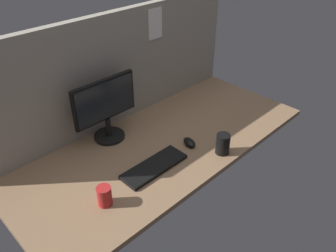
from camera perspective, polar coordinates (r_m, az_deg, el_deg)
The scene contains 7 objects.
ground_plane at distance 200.00cm, azimuth -1.12°, elevation -2.91°, with size 180.00×80.00×3.00cm, color #8C6B4C.
cubicle_wall_back at distance 207.64cm, azimuth -8.49°, elevation 9.38°, with size 180.00×5.50×67.21cm.
monitor at distance 194.98cm, azimuth -10.35°, elevation 3.09°, with size 39.78×18.00×36.89cm.
keyboard at distance 179.90cm, azimuth -2.32°, elevation -6.76°, with size 37.00×13.00×2.00cm, color black.
mouse at distance 195.80cm, azimuth 3.59°, elevation -2.72°, with size 5.60×9.60×3.40cm, color black.
mug_black_travel at distance 189.51cm, azimuth 9.11°, elevation -2.96°, with size 7.69×7.69×11.75cm.
mug_red_plastic at distance 161.18cm, azimuth -10.54°, elevation -11.36°, with size 6.80×6.80×9.83cm.
Camera 1 is at (-110.53, -117.23, 116.98)cm, focal length 36.61 mm.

